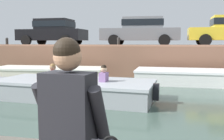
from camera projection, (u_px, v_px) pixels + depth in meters
ground_plane at (126, 101)px, 7.18m from camera, size 400.00×400.00×0.00m
far_quay_wall at (145, 58)px, 14.72m from camera, size 60.00×6.00×1.49m
far_wall_coping at (141, 46)px, 11.83m from camera, size 60.00×0.24×0.08m
boat_moored_west_cream at (44, 74)px, 11.15m from camera, size 5.91×1.97×0.58m
boat_moored_central_white at (199, 77)px, 10.03m from camera, size 5.49×1.92×0.57m
motorboat_passing at (67, 89)px, 7.55m from camera, size 5.82×2.29×1.04m
car_leftmost_black at (53, 31)px, 14.81m from camera, size 3.97×2.05×1.54m
car_left_inner_grey at (141, 30)px, 13.77m from camera, size 4.27×2.05×1.54m
mooring_bollard_west at (7, 41)px, 13.38m from camera, size 0.15×0.15×0.45m
mooring_bollard_mid at (119, 41)px, 12.16m from camera, size 0.15×0.15×0.45m
person_seated_right at (72, 119)px, 1.83m from camera, size 0.56×0.56×0.97m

